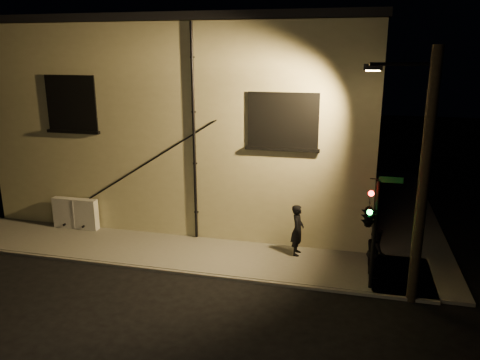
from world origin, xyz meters
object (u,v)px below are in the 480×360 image
(pedestrian_a, at_px, (297,230))
(utility_cabinet, at_px, (76,213))
(traffic_signal, at_px, (369,215))
(streetlamp_pole, at_px, (421,174))
(pedestrian_b, at_px, (376,252))

(pedestrian_a, bearing_deg, utility_cabinet, 89.05)
(pedestrian_a, distance_m, traffic_signal, 3.54)
(utility_cabinet, relative_size, traffic_signal, 0.54)
(pedestrian_a, height_order, streetlamp_pole, streetlamp_pole)
(streetlamp_pole, bearing_deg, pedestrian_b, 130.20)
(pedestrian_b, xyz_separation_m, traffic_signal, (-0.36, -1.02, 1.64))
(streetlamp_pole, bearing_deg, utility_cabinet, 168.61)
(pedestrian_b, bearing_deg, pedestrian_a, 63.46)
(utility_cabinet, xyz_separation_m, pedestrian_a, (9.46, -0.41, 0.30))
(pedestrian_b, height_order, traffic_signal, traffic_signal)
(pedestrian_a, height_order, traffic_signal, traffic_signal)
(pedestrian_b, bearing_deg, traffic_signal, 155.68)
(utility_cabinet, bearing_deg, traffic_signal, -11.97)
(traffic_signal, bearing_deg, pedestrian_a, 138.72)
(utility_cabinet, height_order, streetlamp_pole, streetlamp_pole)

